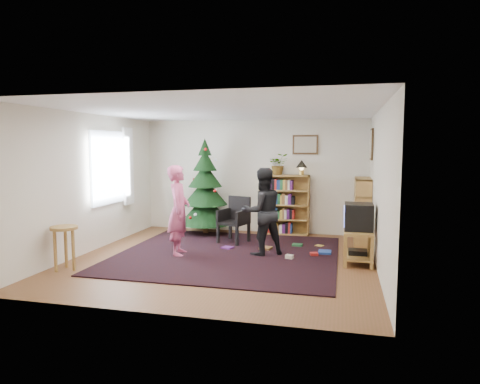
% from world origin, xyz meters
% --- Properties ---
extents(floor, '(5.00, 5.00, 0.00)m').
position_xyz_m(floor, '(0.00, 0.00, 0.00)').
color(floor, brown).
rests_on(floor, ground).
extents(ceiling, '(5.00, 5.00, 0.00)m').
position_xyz_m(ceiling, '(0.00, 0.00, 2.50)').
color(ceiling, white).
rests_on(ceiling, wall_back).
extents(wall_back, '(5.00, 0.02, 2.50)m').
position_xyz_m(wall_back, '(0.00, 2.50, 1.25)').
color(wall_back, silver).
rests_on(wall_back, floor).
extents(wall_front, '(5.00, 0.02, 2.50)m').
position_xyz_m(wall_front, '(0.00, -2.50, 1.25)').
color(wall_front, silver).
rests_on(wall_front, floor).
extents(wall_left, '(0.02, 5.00, 2.50)m').
position_xyz_m(wall_left, '(-2.50, 0.00, 1.25)').
color(wall_left, silver).
rests_on(wall_left, floor).
extents(wall_right, '(0.02, 5.00, 2.50)m').
position_xyz_m(wall_right, '(2.50, 0.00, 1.25)').
color(wall_right, silver).
rests_on(wall_right, floor).
extents(rug, '(3.80, 3.60, 0.02)m').
position_xyz_m(rug, '(0.00, 0.30, 0.01)').
color(rug, black).
rests_on(rug, floor).
extents(window_pane, '(0.04, 1.20, 1.40)m').
position_xyz_m(window_pane, '(-2.47, 0.60, 1.50)').
color(window_pane, silver).
rests_on(window_pane, wall_left).
extents(curtain, '(0.06, 0.35, 1.60)m').
position_xyz_m(curtain, '(-2.43, 1.30, 1.50)').
color(curtain, white).
rests_on(curtain, wall_left).
extents(picture_back, '(0.55, 0.03, 0.42)m').
position_xyz_m(picture_back, '(1.15, 2.48, 1.95)').
color(picture_back, '#4C3319').
rests_on(picture_back, wall_back).
extents(picture_right, '(0.03, 0.50, 0.60)m').
position_xyz_m(picture_right, '(2.48, 1.75, 1.95)').
color(picture_right, '#4C3319').
rests_on(picture_right, wall_right).
extents(christmas_tree, '(1.15, 1.15, 2.09)m').
position_xyz_m(christmas_tree, '(-0.96, 1.96, 0.87)').
color(christmas_tree, '#3F2816').
rests_on(christmas_tree, rug).
extents(bookshelf_back, '(0.95, 0.30, 1.30)m').
position_xyz_m(bookshelf_back, '(0.79, 2.34, 0.66)').
color(bookshelf_back, '#A2753A').
rests_on(bookshelf_back, floor).
extents(bookshelf_right, '(0.30, 0.95, 1.30)m').
position_xyz_m(bookshelf_right, '(2.34, 1.76, 0.66)').
color(bookshelf_right, '#A2753A').
rests_on(bookshelf_right, floor).
extents(tv_stand, '(0.46, 0.83, 0.55)m').
position_xyz_m(tv_stand, '(2.22, 0.31, 0.32)').
color(tv_stand, '#A2753A').
rests_on(tv_stand, floor).
extents(crt_tv, '(0.46, 0.49, 0.43)m').
position_xyz_m(crt_tv, '(2.22, 0.31, 0.77)').
color(crt_tv, black).
rests_on(crt_tv, tv_stand).
extents(armchair, '(0.63, 0.65, 0.92)m').
position_xyz_m(armchair, '(-0.13, 1.31, 0.49)').
color(armchair, black).
rests_on(armchair, rug).
extents(stool, '(0.41, 0.41, 0.69)m').
position_xyz_m(stool, '(-2.20, -1.20, 0.53)').
color(stool, '#A2753A').
rests_on(stool, floor).
extents(person_standing, '(0.49, 0.64, 1.59)m').
position_xyz_m(person_standing, '(-0.83, 0.09, 0.79)').
color(person_standing, '#BF4C78').
rests_on(person_standing, rug).
extents(person_by_chair, '(0.95, 0.90, 1.54)m').
position_xyz_m(person_by_chair, '(0.60, 0.43, 0.77)').
color(person_by_chair, black).
rests_on(person_by_chair, rug).
extents(potted_plant, '(0.50, 0.47, 0.46)m').
position_xyz_m(potted_plant, '(0.59, 2.34, 1.53)').
color(potted_plant, gray).
rests_on(potted_plant, bookshelf_back).
extents(table_lamp, '(0.24, 0.24, 0.33)m').
position_xyz_m(table_lamp, '(1.09, 2.34, 1.52)').
color(table_lamp, '#A57F33').
rests_on(table_lamp, bookshelf_back).
extents(floor_clutter, '(1.98, 1.27, 0.08)m').
position_xyz_m(floor_clutter, '(1.06, 0.78, 0.04)').
color(floor_clutter, '#A51E19').
rests_on(floor_clutter, rug).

